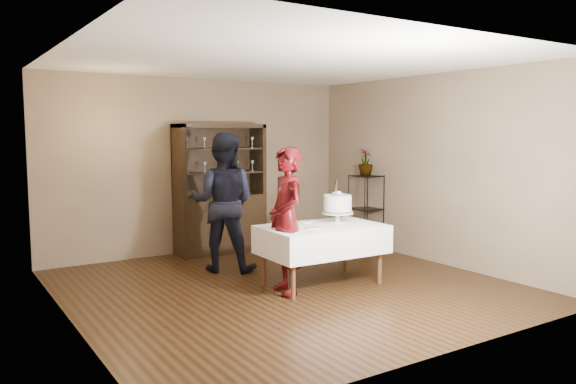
% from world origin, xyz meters
% --- Properties ---
extents(floor, '(5.00, 5.00, 0.00)m').
position_xyz_m(floor, '(0.00, 0.00, 0.00)').
color(floor, black).
rests_on(floor, ground).
extents(ceiling, '(5.00, 5.00, 0.00)m').
position_xyz_m(ceiling, '(0.00, 0.00, 2.70)').
color(ceiling, white).
rests_on(ceiling, back_wall).
extents(back_wall, '(5.00, 0.02, 2.70)m').
position_xyz_m(back_wall, '(0.00, 2.50, 1.35)').
color(back_wall, brown).
rests_on(back_wall, floor).
extents(wall_left, '(0.02, 5.00, 2.70)m').
position_xyz_m(wall_left, '(-2.50, 0.00, 1.35)').
color(wall_left, brown).
rests_on(wall_left, floor).
extents(wall_right, '(0.02, 5.00, 2.70)m').
position_xyz_m(wall_right, '(2.50, 0.00, 1.35)').
color(wall_right, brown).
rests_on(wall_right, floor).
extents(china_hutch, '(1.40, 0.48, 2.00)m').
position_xyz_m(china_hutch, '(0.20, 2.25, 0.66)').
color(china_hutch, black).
rests_on(china_hutch, floor).
extents(plant_etagere, '(0.42, 0.42, 1.20)m').
position_xyz_m(plant_etagere, '(2.28, 1.20, 0.65)').
color(plant_etagere, black).
rests_on(plant_etagere, floor).
extents(cake_table, '(1.50, 0.95, 0.74)m').
position_xyz_m(cake_table, '(0.40, -0.17, 0.56)').
color(cake_table, white).
rests_on(cake_table, floor).
extents(woman, '(0.50, 0.68, 1.71)m').
position_xyz_m(woman, '(-0.15, -0.22, 0.85)').
color(woman, '#31040C').
rests_on(woman, floor).
extents(man, '(1.15, 1.13, 1.87)m').
position_xyz_m(man, '(-0.28, 1.15, 0.93)').
color(man, black).
rests_on(man, floor).
extents(cake, '(0.40, 0.40, 0.54)m').
position_xyz_m(cake, '(0.72, -0.07, 0.96)').
color(cake, silver).
rests_on(cake, cake_table).
extents(plate_near, '(0.21, 0.21, 0.01)m').
position_xyz_m(plate_near, '(0.19, -0.29, 0.75)').
color(plate_near, silver).
rests_on(plate_near, cake_table).
extents(plate_far, '(0.22, 0.22, 0.01)m').
position_xyz_m(plate_far, '(0.38, 0.14, 0.75)').
color(plate_far, silver).
rests_on(plate_far, cake_table).
extents(potted_plant, '(0.34, 0.34, 0.43)m').
position_xyz_m(potted_plant, '(2.29, 1.24, 1.40)').
color(potted_plant, '#496D34').
rests_on(potted_plant, plant_etagere).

